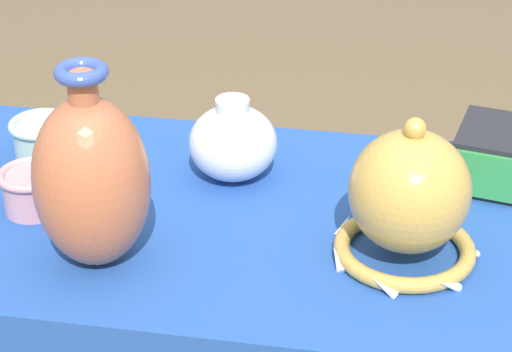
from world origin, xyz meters
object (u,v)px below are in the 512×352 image
Objects in this scene: jar_round_porcelain at (233,142)px; cup_wide_rose at (32,189)px; cup_wide_celadon at (43,138)px; vase_tall_bulbous at (91,180)px; mosaic_tile_box at (495,155)px; vase_dome_bell at (409,201)px.

cup_wide_rose is at bearing -151.07° from jar_round_porcelain.
cup_wide_rose is 0.15m from cup_wide_celadon.
mosaic_tile_box is (0.52, 0.30, -0.08)m from vase_tall_bulbous.
vase_dome_bell is at bearing -107.41° from mosaic_tile_box.
jar_round_porcelain is at bearing -161.13° from mosaic_tile_box.
jar_round_porcelain is 1.40× the size of cup_wide_rose.
cup_wide_celadon reaches higher than cup_wide_rose.
jar_round_porcelain is 0.30m from cup_wide_rose.
jar_round_porcelain is (-0.27, 0.17, -0.03)m from vase_dome_bell.
jar_round_porcelain is (-0.39, -0.05, 0.02)m from mosaic_tile_box.
jar_round_porcelain is (0.13, 0.25, -0.06)m from vase_tall_bulbous.
vase_tall_bulbous reaches higher than mosaic_tile_box.
cup_wide_rose is at bearing -152.03° from mosaic_tile_box.
cup_wide_celadon is (-0.69, -0.05, -0.01)m from mosaic_tile_box.
mosaic_tile_box is 0.68m from cup_wide_rose.
jar_round_porcelain reaches higher than cup_wide_celadon.
vase_tall_bulbous is at bearing -56.16° from cup_wide_celadon.
vase_tall_bulbous is 0.61m from mosaic_tile_box.
vase_tall_bulbous is 1.76× the size of mosaic_tile_box.
vase_tall_bulbous is 2.10× the size of jar_round_porcelain.
mosaic_tile_box is at bearing 17.05° from cup_wide_rose.
jar_round_porcelain is at bearing 61.72° from vase_tall_bulbous.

